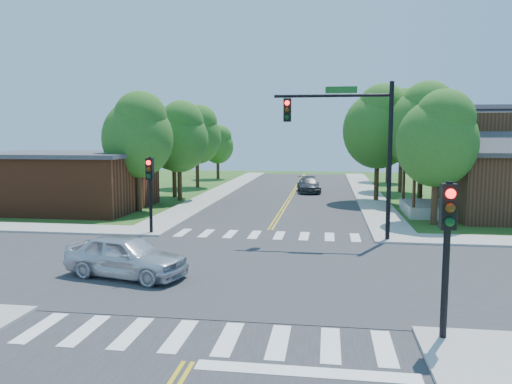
% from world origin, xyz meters
% --- Properties ---
extents(ground, '(100.00, 100.00, 0.00)m').
position_xyz_m(ground, '(0.00, 0.00, 0.00)').
color(ground, '#25541A').
rests_on(ground, ground).
extents(road_ns, '(10.00, 90.00, 0.04)m').
position_xyz_m(road_ns, '(0.00, 0.00, 0.02)').
color(road_ns, '#2D2D30').
rests_on(road_ns, ground).
extents(road_ew, '(90.00, 10.00, 0.04)m').
position_xyz_m(road_ew, '(0.00, 0.00, 0.03)').
color(road_ew, '#2D2D30').
rests_on(road_ew, ground).
extents(intersection_patch, '(10.20, 10.20, 0.06)m').
position_xyz_m(intersection_patch, '(0.00, 0.00, 0.00)').
color(intersection_patch, '#2D2D30').
rests_on(intersection_patch, ground).
extents(sidewalk_nw, '(40.00, 40.00, 0.14)m').
position_xyz_m(sidewalk_nw, '(-15.82, 15.82, 0.07)').
color(sidewalk_nw, '#9E9B93').
rests_on(sidewalk_nw, ground).
extents(crosswalk_north, '(8.85, 2.00, 0.01)m').
position_xyz_m(crosswalk_north, '(0.00, 6.20, 0.05)').
color(crosswalk_north, white).
rests_on(crosswalk_north, ground).
extents(crosswalk_south, '(8.85, 2.00, 0.01)m').
position_xyz_m(crosswalk_south, '(0.00, -6.20, 0.05)').
color(crosswalk_south, white).
rests_on(crosswalk_south, ground).
extents(centerline, '(0.30, 90.00, 0.01)m').
position_xyz_m(centerline, '(0.00, 0.00, 0.05)').
color(centerline, gold).
rests_on(centerline, ground).
extents(stop_bar, '(4.60, 0.45, 0.09)m').
position_xyz_m(stop_bar, '(2.50, -7.60, 0.00)').
color(stop_bar, white).
rests_on(stop_bar, ground).
extents(signal_mast_ne, '(5.30, 0.42, 7.20)m').
position_xyz_m(signal_mast_ne, '(3.91, 5.59, 4.85)').
color(signal_mast_ne, black).
rests_on(signal_mast_ne, ground).
extents(signal_pole_se, '(0.34, 0.42, 3.80)m').
position_xyz_m(signal_pole_se, '(5.60, -5.62, 2.66)').
color(signal_pole_se, black).
rests_on(signal_pole_se, ground).
extents(signal_pole_nw, '(0.34, 0.42, 3.80)m').
position_xyz_m(signal_pole_nw, '(-5.60, 5.58, 2.66)').
color(signal_pole_nw, black).
rests_on(signal_pole_nw, ground).
extents(building_nw, '(10.40, 8.40, 3.73)m').
position_xyz_m(building_nw, '(-14.20, 13.20, 1.88)').
color(building_nw, brown).
rests_on(building_nw, ground).
extents(tree_e_a, '(4.28, 4.06, 7.27)m').
position_xyz_m(tree_e_a, '(8.68, 10.46, 4.76)').
color(tree_e_a, '#382314').
rests_on(tree_e_a, ground).
extents(tree_e_b, '(5.00, 4.75, 8.50)m').
position_xyz_m(tree_e_b, '(9.27, 18.12, 5.57)').
color(tree_e_b, '#382314').
rests_on(tree_e_b, ground).
extents(tree_e_c, '(5.18, 4.92, 8.80)m').
position_xyz_m(tree_e_c, '(9.08, 26.38, 5.77)').
color(tree_e_c, '#382314').
rests_on(tree_e_c, ground).
extents(tree_e_d, '(4.38, 4.16, 7.44)m').
position_xyz_m(tree_e_d, '(9.01, 35.14, 4.87)').
color(tree_e_d, '#382314').
rests_on(tree_e_d, ground).
extents(tree_w_a, '(4.47, 4.25, 7.60)m').
position_xyz_m(tree_w_a, '(-8.98, 12.84, 4.98)').
color(tree_w_a, '#382314').
rests_on(tree_w_a, ground).
extents(tree_w_b, '(4.27, 4.05, 7.25)m').
position_xyz_m(tree_w_b, '(-8.99, 20.32, 4.75)').
color(tree_w_b, '#382314').
rests_on(tree_w_b, ground).
extents(tree_w_c, '(4.50, 4.27, 7.65)m').
position_xyz_m(tree_w_c, '(-9.13, 27.84, 5.01)').
color(tree_w_c, '#382314').
rests_on(tree_w_c, ground).
extents(tree_w_d, '(3.52, 3.34, 5.98)m').
position_xyz_m(tree_w_d, '(-9.21, 37.00, 3.91)').
color(tree_w_d, '#382314').
rests_on(tree_w_d, ground).
extents(tree_house, '(5.01, 4.76, 8.51)m').
position_xyz_m(tree_house, '(6.46, 19.64, 5.58)').
color(tree_house, '#382314').
rests_on(tree_house, ground).
extents(tree_bldg, '(4.35, 4.13, 7.39)m').
position_xyz_m(tree_bldg, '(-7.96, 18.37, 4.84)').
color(tree_bldg, '#382314').
rests_on(tree_bldg, ground).
extents(car_silver, '(3.74, 5.11, 1.46)m').
position_xyz_m(car_silver, '(-3.86, -1.57, 0.73)').
color(car_silver, silver).
rests_on(car_silver, ground).
extents(car_dgrey, '(2.89, 4.80, 1.26)m').
position_xyz_m(car_dgrey, '(1.28, 24.74, 0.63)').
color(car_dgrey, '#34373A').
rests_on(car_dgrey, ground).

